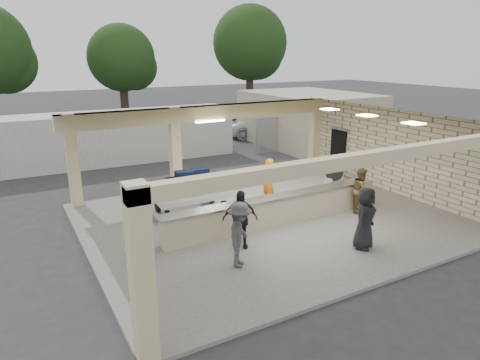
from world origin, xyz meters
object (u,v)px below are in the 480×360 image
passenger_c (240,235)px  car_white_b (301,122)px  baggage_handler (268,183)px  passenger_b (240,219)px  luggage_cart (189,190)px  drum_fan (334,172)px  passenger_a (361,190)px  container_white (120,137)px  baggage_counter (276,210)px  car_dark (240,124)px  car_white_a (267,126)px  passenger_d (365,218)px

passenger_c → car_white_b: passenger_c is taller
baggage_handler → passenger_b: baggage_handler is taller
luggage_cart → passenger_c: (-0.42, -4.43, 0.07)m
drum_fan → passenger_a: passenger_a is taller
container_white → passenger_c: bearing=-89.7°
baggage_handler → baggage_counter: bearing=-12.0°
passenger_a → car_dark: size_ratio=0.39×
drum_fan → car_dark: bearing=113.9°
car_dark → car_white_a: bearing=-140.2°
baggage_handler → car_white_a: baggage_handler is taller
baggage_counter → passenger_d: 3.06m
passenger_b → passenger_d: 3.62m
car_white_b → car_white_a: bearing=89.0°
baggage_handler → container_white: 10.54m
baggage_counter → container_white: (-2.19, 11.68, 0.74)m
passenger_a → car_white_a: passenger_a is taller
baggage_counter → passenger_d: size_ratio=4.42×
luggage_cart → car_white_b: 18.32m
baggage_handler → car_white_b: (11.22, 12.76, -0.31)m
passenger_d → passenger_a: bearing=19.2°
luggage_cart → passenger_b: bearing=-85.7°
passenger_d → car_dark: 19.27m
passenger_b → passenger_c: bearing=-97.6°
car_white_a → drum_fan: bearing=-177.8°
baggage_counter → passenger_c: (-2.50, -1.98, 0.41)m
car_white_b → car_dark: 4.73m
luggage_cart → passenger_d: size_ratio=1.45×
luggage_cart → drum_fan: (6.86, 0.15, -0.31)m
baggage_handler → passenger_d: 4.35m
passenger_d → car_dark: passenger_d is taller
passenger_c → car_white_a: 19.06m
car_white_a → passenger_a: bearing=-179.5°
drum_fan → passenger_d: 6.47m
drum_fan → car_white_a: 11.63m
passenger_c → car_dark: bearing=10.1°
baggage_counter → baggage_handler: (0.66, 1.54, 0.43)m
passenger_a → passenger_c: (-5.80, -1.47, 0.09)m
baggage_counter → passenger_d: bearing=-66.6°
luggage_cart → passenger_a: size_ratio=1.67×
luggage_cart → passenger_d: bearing=-56.1°
drum_fan → car_white_b: 13.69m
passenger_a → car_white_b: passenger_a is taller
passenger_d → passenger_c: bearing=139.7°
luggage_cart → drum_fan: 6.87m
passenger_b → passenger_d: (3.13, -1.81, 0.05)m
passenger_a → passenger_d: (-2.10, -2.27, 0.12)m
passenger_a → baggage_counter: bearing=126.6°
passenger_d → car_dark: bearing=43.5°
passenger_c → container_white: (0.31, 13.66, 0.33)m
car_dark → container_white: size_ratio=0.34×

